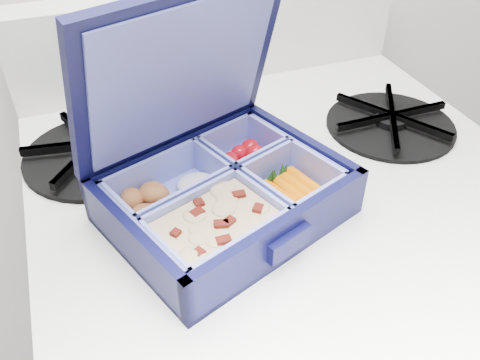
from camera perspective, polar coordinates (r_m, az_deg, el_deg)
name	(u,v)px	position (r m, az deg, el deg)	size (l,w,h in m)	color
bento_box	(225,196)	(0.50, -1.66, -1.76)	(0.22, 0.17, 0.05)	black
burner_grate	(391,119)	(0.66, 16.63, 6.58)	(0.16, 0.16, 0.02)	black
burner_grate_rear	(96,150)	(0.61, -15.82, 3.30)	(0.17, 0.17, 0.02)	black
fork	(205,134)	(0.63, -3.91, 5.17)	(0.02, 0.17, 0.01)	#A7A7A7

